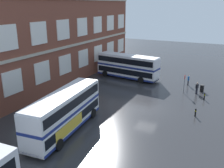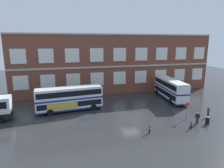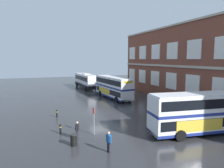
{
  "view_description": "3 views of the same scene",
  "coord_description": "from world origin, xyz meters",
  "px_view_note": "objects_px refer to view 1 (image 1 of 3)",
  "views": [
    {
      "loc": [
        -27.48,
        -8.83,
        12.38
      ],
      "look_at": [
        -0.07,
        4.74,
        2.56
      ],
      "focal_mm": 40.09,
      "sensor_mm": 36.0,
      "label": 1
    },
    {
      "loc": [
        -10.39,
        -26.87,
        11.54
      ],
      "look_at": [
        -1.7,
        4.97,
        4.37
      ],
      "focal_mm": 31.24,
      "sensor_mm": 36.0,
      "label": 2
    },
    {
      "loc": [
        26.22,
        -8.0,
        7.37
      ],
      "look_at": [
        0.57,
        1.72,
        3.98
      ],
      "focal_mm": 32.17,
      "sensor_mm": 36.0,
      "label": 3
    }
  ],
  "objects_px": {
    "double_decker_middle": "(128,66)",
    "second_passenger": "(197,87)",
    "safety_bollard_east": "(195,112)",
    "station_litter_bin": "(202,88)",
    "waiting_passenger": "(188,80)",
    "safety_bollard_west": "(204,96)",
    "bus_stand_flag": "(184,82)",
    "double_decker_near": "(65,111)"
  },
  "relations": [
    {
      "from": "waiting_passenger",
      "to": "second_passenger",
      "type": "bearing_deg",
      "value": -152.29
    },
    {
      "from": "double_decker_near",
      "to": "waiting_passenger",
      "type": "distance_m",
      "value": 22.59
    },
    {
      "from": "station_litter_bin",
      "to": "waiting_passenger",
      "type": "bearing_deg",
      "value": 47.49
    },
    {
      "from": "waiting_passenger",
      "to": "second_passenger",
      "type": "relative_size",
      "value": 1.0
    },
    {
      "from": "waiting_passenger",
      "to": "safety_bollard_west",
      "type": "relative_size",
      "value": 1.79
    },
    {
      "from": "bus_stand_flag",
      "to": "station_litter_bin",
      "type": "xyz_separation_m",
      "value": [
        1.83,
        -2.3,
        -1.12
      ]
    },
    {
      "from": "double_decker_middle",
      "to": "second_passenger",
      "type": "height_order",
      "value": "double_decker_middle"
    },
    {
      "from": "waiting_passenger",
      "to": "safety_bollard_west",
      "type": "distance_m",
      "value": 6.34
    },
    {
      "from": "station_litter_bin",
      "to": "safety_bollard_west",
      "type": "xyz_separation_m",
      "value": [
        -3.29,
        -0.74,
        -0.03
      ]
    },
    {
      "from": "bus_stand_flag",
      "to": "double_decker_middle",
      "type": "bearing_deg",
      "value": 71.58
    },
    {
      "from": "station_litter_bin",
      "to": "second_passenger",
      "type": "bearing_deg",
      "value": 156.09
    },
    {
      "from": "double_decker_middle",
      "to": "second_passenger",
      "type": "xyz_separation_m",
      "value": [
        -2.89,
        -12.06,
        -1.22
      ]
    },
    {
      "from": "bus_stand_flag",
      "to": "waiting_passenger",
      "type": "bearing_deg",
      "value": 1.34
    },
    {
      "from": "double_decker_middle",
      "to": "second_passenger",
      "type": "distance_m",
      "value": 12.47
    },
    {
      "from": "double_decker_middle",
      "to": "safety_bollard_east",
      "type": "relative_size",
      "value": 11.83
    },
    {
      "from": "waiting_passenger",
      "to": "double_decker_middle",
      "type": "bearing_deg",
      "value": 93.28
    },
    {
      "from": "second_passenger",
      "to": "double_decker_middle",
      "type": "bearing_deg",
      "value": 76.53
    },
    {
      "from": "double_decker_middle",
      "to": "bus_stand_flag",
      "type": "distance_m",
      "value": 10.9
    },
    {
      "from": "bus_stand_flag",
      "to": "second_passenger",
      "type": "bearing_deg",
      "value": -72.38
    },
    {
      "from": "waiting_passenger",
      "to": "bus_stand_flag",
      "type": "bearing_deg",
      "value": -178.66
    },
    {
      "from": "second_passenger",
      "to": "station_litter_bin",
      "type": "bearing_deg",
      "value": -23.91
    },
    {
      "from": "safety_bollard_east",
      "to": "station_litter_bin",
      "type": "bearing_deg",
      "value": 3.08
    },
    {
      "from": "bus_stand_flag",
      "to": "safety_bollard_east",
      "type": "xyz_separation_m",
      "value": [
        -7.51,
        -2.8,
        -1.14
      ]
    },
    {
      "from": "bus_stand_flag",
      "to": "station_litter_bin",
      "type": "bearing_deg",
      "value": -51.46
    },
    {
      "from": "safety_bollard_east",
      "to": "waiting_passenger",
      "type": "bearing_deg",
      "value": 14.1
    },
    {
      "from": "safety_bollard_west",
      "to": "double_decker_middle",
      "type": "bearing_deg",
      "value": 69.87
    },
    {
      "from": "second_passenger",
      "to": "safety_bollard_east",
      "type": "relative_size",
      "value": 1.79
    },
    {
      "from": "double_decker_middle",
      "to": "safety_bollard_east",
      "type": "xyz_separation_m",
      "value": [
        -10.95,
        -13.14,
        -1.66
      ]
    },
    {
      "from": "second_passenger",
      "to": "safety_bollard_east",
      "type": "xyz_separation_m",
      "value": [
        -8.06,
        -1.07,
        -0.44
      ]
    },
    {
      "from": "station_litter_bin",
      "to": "safety_bollard_west",
      "type": "height_order",
      "value": "station_litter_bin"
    },
    {
      "from": "safety_bollard_west",
      "to": "bus_stand_flag",
      "type": "bearing_deg",
      "value": 64.34
    },
    {
      "from": "second_passenger",
      "to": "safety_bollard_west",
      "type": "bearing_deg",
      "value": -146.92
    },
    {
      "from": "second_passenger",
      "to": "safety_bollard_east",
      "type": "height_order",
      "value": "second_passenger"
    },
    {
      "from": "second_passenger",
      "to": "safety_bollard_west",
      "type": "height_order",
      "value": "second_passenger"
    },
    {
      "from": "safety_bollard_west",
      "to": "safety_bollard_east",
      "type": "xyz_separation_m",
      "value": [
        -6.05,
        0.24,
        0.0
      ]
    },
    {
      "from": "waiting_passenger",
      "to": "second_passenger",
      "type": "xyz_separation_m",
      "value": [
        -3.48,
        -1.83,
        0.0
      ]
    },
    {
      "from": "double_decker_middle",
      "to": "bus_stand_flag",
      "type": "relative_size",
      "value": 4.16
    },
    {
      "from": "waiting_passenger",
      "to": "second_passenger",
      "type": "height_order",
      "value": "same"
    },
    {
      "from": "waiting_passenger",
      "to": "second_passenger",
      "type": "distance_m",
      "value": 3.93
    },
    {
      "from": "double_decker_near",
      "to": "station_litter_bin",
      "type": "bearing_deg",
      "value": -30.05
    },
    {
      "from": "station_litter_bin",
      "to": "safety_bollard_west",
      "type": "relative_size",
      "value": 1.08
    },
    {
      "from": "double_decker_middle",
      "to": "second_passenger",
      "type": "relative_size",
      "value": 6.61
    }
  ]
}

